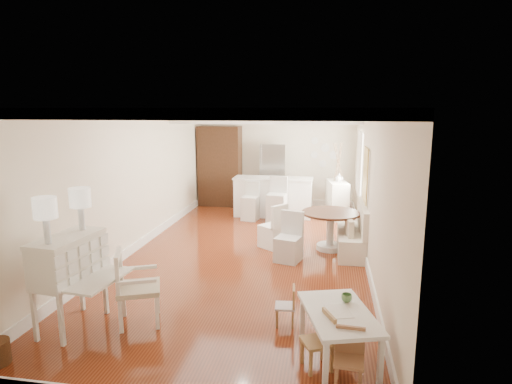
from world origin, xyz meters
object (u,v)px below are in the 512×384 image
(kids_table, at_px, (338,335))
(breakfast_counter, at_px, (273,197))
(kids_chair_c, at_px, (349,360))
(pantry_cabinet, at_px, (220,166))
(gustavian_armchair, at_px, (139,287))
(fridge, at_px, (285,177))
(bar_stool_left, at_px, (250,201))
(dining_table, at_px, (330,231))
(kids_chair_b, at_px, (285,305))
(secretary_bureau, at_px, (70,282))
(sideboard, at_px, (337,200))
(slip_chair_near, at_px, (289,237))
(bar_stool_right, at_px, (277,200))
(slip_chair_far, at_px, (273,225))
(kids_chair_a, at_px, (317,341))

(kids_table, distance_m, breakfast_counter, 6.60)
(kids_chair_c, height_order, pantry_cabinet, pantry_cabinet)
(gustavian_armchair, distance_m, fridge, 7.15)
(kids_table, bearing_deg, breakfast_counter, 103.83)
(bar_stool_left, bearing_deg, fridge, 73.38)
(dining_table, bearing_deg, kids_chair_b, -100.19)
(fridge, bearing_deg, secretary_bureau, -105.35)
(kids_chair_c, relative_size, sideboard, 0.62)
(secretary_bureau, height_order, kids_table, secretary_bureau)
(slip_chair_near, height_order, bar_stool_left, bar_stool_left)
(slip_chair_near, distance_m, bar_stool_right, 2.82)
(kids_chair_b, height_order, fridge, fridge)
(secretary_bureau, relative_size, kids_chair_b, 2.30)
(slip_chair_far, xyz_separation_m, fridge, (-0.13, 3.62, 0.44))
(breakfast_counter, bearing_deg, slip_chair_far, -82.72)
(kids_chair_a, relative_size, breakfast_counter, 0.31)
(kids_chair_a, distance_m, pantry_cabinet, 8.33)
(dining_table, bearing_deg, kids_chair_a, -91.87)
(kids_chair_b, xyz_separation_m, pantry_cabinet, (-2.61, 6.80, 0.88))
(pantry_cabinet, bearing_deg, gustavian_armchair, -84.26)
(pantry_cabinet, height_order, sideboard, pantry_cabinet)
(gustavian_armchair, relative_size, fridge, 0.56)
(dining_table, height_order, slip_chair_far, slip_chair_far)
(bar_stool_left, bearing_deg, slip_chair_near, -57.98)
(kids_chair_b, bearing_deg, slip_chair_far, -174.37)
(gustavian_armchair, relative_size, bar_stool_left, 1.04)
(sideboard, bearing_deg, kids_chair_b, -107.39)
(kids_chair_b, bearing_deg, secretary_bureau, -84.07)
(gustavian_armchair, xyz_separation_m, kids_chair_c, (2.67, -0.92, -0.19))
(secretary_bureau, distance_m, kids_table, 3.40)
(secretary_bureau, bearing_deg, kids_table, 3.39)
(kids_chair_a, xyz_separation_m, slip_chair_near, (-0.63, 3.30, 0.14))
(kids_chair_b, bearing_deg, fridge, -178.83)
(dining_table, bearing_deg, breakfast_counter, 120.45)
(kids_chair_a, xyz_separation_m, kids_chair_b, (-0.44, 0.90, -0.05))
(gustavian_armchair, relative_size, kids_chair_a, 1.57)
(kids_chair_c, bearing_deg, bar_stool_left, 113.34)
(breakfast_counter, height_order, sideboard, breakfast_counter)
(pantry_cabinet, bearing_deg, slip_chair_near, -61.15)
(sideboard, bearing_deg, breakfast_counter, 174.26)
(bar_stool_right, xyz_separation_m, sideboard, (1.49, 0.69, -0.09))
(gustavian_armchair, bearing_deg, slip_chair_far, -43.27)
(kids_chair_c, height_order, dining_table, dining_table)
(kids_chair_a, bearing_deg, breakfast_counter, 166.32)
(bar_stool_right, bearing_deg, sideboard, 31.02)
(slip_chair_near, height_order, pantry_cabinet, pantry_cabinet)
(gustavian_armchair, height_order, sideboard, gustavian_armchair)
(kids_chair_a, height_order, bar_stool_left, bar_stool_left)
(kids_chair_c, height_order, slip_chair_near, slip_chair_near)
(gustavian_armchair, height_order, pantry_cabinet, pantry_cabinet)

